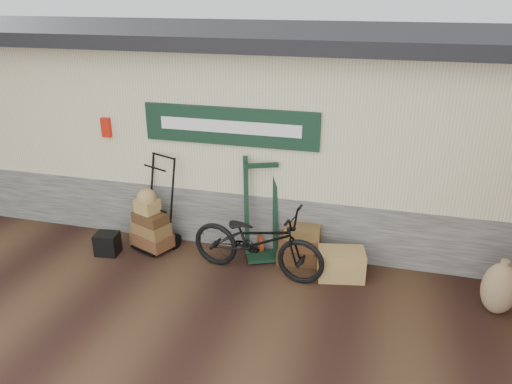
% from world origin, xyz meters
% --- Properties ---
extents(ground, '(80.00, 80.00, 0.00)m').
position_xyz_m(ground, '(0.00, 0.00, 0.00)').
color(ground, black).
rests_on(ground, ground).
extents(station_building, '(14.40, 4.10, 3.20)m').
position_xyz_m(station_building, '(-0.01, 2.74, 1.61)').
color(station_building, '#4C4C47').
rests_on(station_building, ground).
extents(porter_trolley, '(0.90, 0.80, 1.48)m').
position_xyz_m(porter_trolley, '(-1.41, 0.73, 0.74)').
color(porter_trolley, black).
rests_on(porter_trolley, ground).
extents(green_barrow, '(0.70, 0.65, 1.54)m').
position_xyz_m(green_barrow, '(0.20, 0.85, 0.77)').
color(green_barrow, black).
rests_on(green_barrow, ground).
extents(suitcase_stack, '(0.67, 0.45, 0.57)m').
position_xyz_m(suitcase_stack, '(0.80, 0.82, 0.29)').
color(suitcase_stack, '#352111').
rests_on(suitcase_stack, ground).
extents(wicker_hamper, '(0.70, 0.53, 0.41)m').
position_xyz_m(wicker_hamper, '(1.44, 0.53, 0.21)').
color(wicker_hamper, olive).
rests_on(wicker_hamper, ground).
extents(black_trunk, '(0.37, 0.33, 0.34)m').
position_xyz_m(black_trunk, '(-2.08, 0.27, 0.17)').
color(black_trunk, black).
rests_on(black_trunk, ground).
extents(bicycle, '(0.93, 2.04, 1.14)m').
position_xyz_m(bicycle, '(0.28, 0.33, 0.57)').
color(bicycle, black).
rests_on(bicycle, ground).
extents(burlap_sack_left, '(0.48, 0.42, 0.70)m').
position_xyz_m(burlap_sack_left, '(3.41, 0.20, 0.35)').
color(burlap_sack_left, olive).
rests_on(burlap_sack_left, ground).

